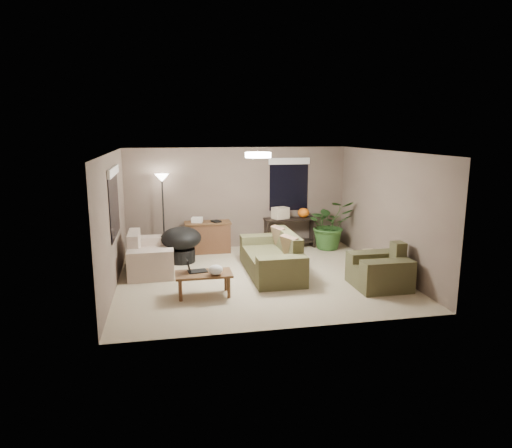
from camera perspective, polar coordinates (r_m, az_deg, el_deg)
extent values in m
plane|color=tan|center=(9.28, 0.24, -6.61)|extent=(5.50, 5.50, 0.00)
plane|color=white|center=(8.82, 0.26, 9.01)|extent=(5.50, 5.50, 0.00)
plane|color=#716053|center=(11.39, -2.26, 3.27)|extent=(5.50, 0.00, 5.50)
plane|color=#716053|center=(6.59, 4.58, -2.93)|extent=(5.50, 0.00, 5.50)
plane|color=#716053|center=(8.85, -17.49, 0.32)|extent=(0.00, 5.00, 5.00)
plane|color=#716053|center=(9.88, 16.09, 1.53)|extent=(0.00, 5.00, 5.00)
cube|color=#454429|center=(9.46, 1.87, -4.92)|extent=(0.95, 1.48, 0.42)
cube|color=#4C4B2D|center=(9.44, 4.04, -2.31)|extent=(0.22, 1.48, 0.43)
cube|color=brown|center=(8.58, 3.27, -6.05)|extent=(0.95, 0.36, 0.60)
cube|color=#4A492C|center=(10.30, 0.71, -3.01)|extent=(0.95, 0.36, 0.60)
cube|color=#8C7251|center=(9.00, 4.40, -2.91)|extent=(0.39, 0.51, 0.47)
cube|color=#8C7251|center=(9.84, 2.99, -1.63)|extent=(0.34, 0.50, 0.47)
cube|color=beige|center=(9.85, -12.89, -4.54)|extent=(0.90, 0.88, 0.42)
cube|color=beige|center=(9.76, -15.00, -2.21)|extent=(0.22, 0.88, 0.43)
cube|color=beige|center=(9.23, -13.01, -5.06)|extent=(0.90, 0.36, 0.60)
cube|color=beige|center=(10.43, -12.83, -3.13)|extent=(0.90, 0.36, 0.60)
cube|color=#4A482C|center=(8.95, 15.10, -6.30)|extent=(0.95, 0.28, 0.42)
cube|color=#4E4C2F|center=(9.00, 17.33, -3.51)|extent=(0.22, 0.28, 0.43)
cube|color=#49472B|center=(8.65, 16.07, -6.35)|extent=(0.95, 0.36, 0.60)
cube|color=#48462B|center=(9.20, 14.25, -5.18)|extent=(0.95, 0.36, 0.60)
cube|color=brown|center=(8.20, -6.56, -6.23)|extent=(1.00, 0.55, 0.04)
cylinder|color=brown|center=(8.05, -9.42, -8.22)|extent=(0.06, 0.06, 0.38)
cylinder|color=brown|center=(8.12, -3.42, -7.92)|extent=(0.06, 0.06, 0.38)
cylinder|color=brown|center=(8.43, -9.51, -7.31)|extent=(0.06, 0.06, 0.38)
cylinder|color=brown|center=(8.49, -3.80, -7.03)|extent=(0.06, 0.06, 0.38)
cube|color=black|center=(8.28, -7.32, -5.86)|extent=(0.36, 0.28, 0.02)
cube|color=black|center=(8.23, -8.45, -5.12)|extent=(0.08, 0.23, 0.22)
ellipsoid|color=white|center=(8.04, -5.06, -5.74)|extent=(0.29, 0.27, 0.18)
cube|color=brown|center=(11.08, -6.03, -1.74)|extent=(1.05, 0.45, 0.71)
cube|color=brown|center=(11.00, -6.07, 0.16)|extent=(1.10, 0.50, 0.04)
cube|color=silver|center=(10.96, -7.38, 0.52)|extent=(0.29, 0.26, 0.12)
cube|color=black|center=(10.96, -5.01, 0.36)|extent=(0.26, 0.28, 0.04)
cube|color=black|center=(11.45, 4.27, 0.65)|extent=(1.30, 0.40, 0.04)
cube|color=black|center=(11.39, 1.33, -1.31)|extent=(0.05, 0.38, 0.71)
cube|color=black|center=(11.70, 7.07, -1.05)|extent=(0.05, 0.38, 0.71)
cube|color=black|center=(11.58, 4.22, -2.17)|extent=(1.25, 0.36, 0.03)
ellipsoid|color=orange|center=(11.52, 5.96, 1.40)|extent=(0.33, 0.33, 0.24)
cube|color=beige|center=(11.36, 3.06, 1.39)|extent=(0.44, 0.39, 0.28)
cylinder|color=black|center=(10.39, -9.27, -3.90)|extent=(0.60, 0.60, 0.30)
ellipsoid|color=black|center=(10.29, -9.35, -1.75)|extent=(1.05, 1.05, 0.50)
cylinder|color=black|center=(11.19, -11.31, -3.60)|extent=(0.28, 0.28, 0.02)
cylinder|color=black|center=(10.99, -11.49, 0.89)|extent=(0.04, 0.04, 1.78)
cone|color=white|center=(10.86, -11.69, 5.66)|extent=(0.32, 0.32, 0.18)
cylinder|color=white|center=(8.82, 0.26, 8.62)|extent=(0.50, 0.50, 0.10)
imported|color=#2D5923|center=(11.49, 9.18, -0.70)|extent=(1.11, 1.24, 0.96)
cube|color=tan|center=(9.76, 13.87, -5.93)|extent=(0.32, 0.32, 0.03)
cylinder|color=tan|center=(9.69, 13.94, -4.61)|extent=(0.12, 0.12, 0.44)
cube|color=tan|center=(9.63, 14.01, -3.27)|extent=(0.22, 0.22, 0.03)
cube|color=black|center=(9.09, -17.31, 2.54)|extent=(0.01, 1.50, 1.30)
cube|color=white|center=(9.02, -17.42, 6.31)|extent=(0.05, 1.56, 0.16)
cube|color=black|center=(11.61, 4.12, 4.90)|extent=(1.00, 0.01, 1.30)
cube|color=white|center=(11.54, 4.19, 7.85)|extent=(1.06, 0.05, 0.16)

